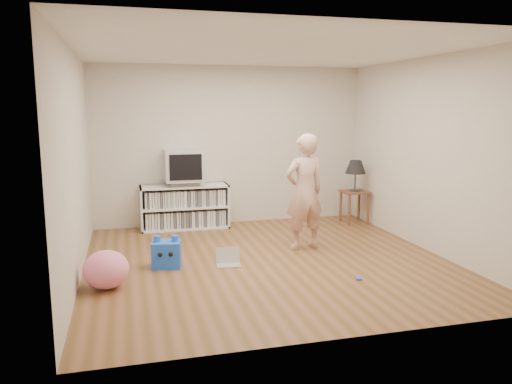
{
  "coord_description": "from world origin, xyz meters",
  "views": [
    {
      "loc": [
        -1.69,
        -5.88,
        1.93
      ],
      "look_at": [
        -0.05,
        0.4,
        0.83
      ],
      "focal_mm": 35.0,
      "sensor_mm": 36.0,
      "label": 1
    }
  ],
  "objects_px": {
    "person": "(304,192)",
    "plush_blue": "(167,254)",
    "table_lamp": "(356,168)",
    "side_table": "(354,199)",
    "crt_tv": "(184,165)",
    "plush_pink": "(106,270)",
    "laptop": "(228,260)",
    "media_unit": "(185,207)",
    "dvd_deck": "(184,183)"
  },
  "relations": [
    {
      "from": "person",
      "to": "plush_blue",
      "type": "xyz_separation_m",
      "value": [
        -1.9,
        -0.36,
        -0.63
      ]
    },
    {
      "from": "table_lamp",
      "to": "plush_blue",
      "type": "distance_m",
      "value": 3.7
    },
    {
      "from": "person",
      "to": "side_table",
      "type": "bearing_deg",
      "value": -147.81
    },
    {
      "from": "side_table",
      "to": "crt_tv",
      "type": "bearing_deg",
      "value": 172.54
    },
    {
      "from": "side_table",
      "to": "person",
      "type": "xyz_separation_m",
      "value": [
        -1.35,
        -1.22,
        0.38
      ]
    },
    {
      "from": "crt_tv",
      "to": "plush_pink",
      "type": "relative_size",
      "value": 1.23
    },
    {
      "from": "crt_tv",
      "to": "plush_pink",
      "type": "height_order",
      "value": "crt_tv"
    },
    {
      "from": "laptop",
      "to": "plush_blue",
      "type": "height_order",
      "value": "plush_blue"
    },
    {
      "from": "person",
      "to": "laptop",
      "type": "height_order",
      "value": "person"
    },
    {
      "from": "plush_blue",
      "to": "media_unit",
      "type": "bearing_deg",
      "value": 87.04
    },
    {
      "from": "plush_blue",
      "to": "crt_tv",
      "type": "bearing_deg",
      "value": 86.92
    },
    {
      "from": "side_table",
      "to": "table_lamp",
      "type": "relative_size",
      "value": 1.07
    },
    {
      "from": "side_table",
      "to": "table_lamp",
      "type": "xyz_separation_m",
      "value": [
        0.0,
        0.0,
        0.53
      ]
    },
    {
      "from": "crt_tv",
      "to": "laptop",
      "type": "height_order",
      "value": "crt_tv"
    },
    {
      "from": "media_unit",
      "to": "dvd_deck",
      "type": "relative_size",
      "value": 3.11
    },
    {
      "from": "person",
      "to": "media_unit",
      "type": "bearing_deg",
      "value": -57.93
    },
    {
      "from": "plush_blue",
      "to": "plush_pink",
      "type": "relative_size",
      "value": 0.81
    },
    {
      "from": "person",
      "to": "laptop",
      "type": "distance_m",
      "value": 1.45
    },
    {
      "from": "plush_blue",
      "to": "plush_pink",
      "type": "bearing_deg",
      "value": -130.58
    },
    {
      "from": "crt_tv",
      "to": "plush_pink",
      "type": "xyz_separation_m",
      "value": [
        -1.14,
        -2.51,
        -0.81
      ]
    },
    {
      "from": "table_lamp",
      "to": "dvd_deck",
      "type": "bearing_deg",
      "value": 172.47
    },
    {
      "from": "person",
      "to": "plush_pink",
      "type": "distance_m",
      "value": 2.81
    },
    {
      "from": "dvd_deck",
      "to": "laptop",
      "type": "relative_size",
      "value": 1.41
    },
    {
      "from": "dvd_deck",
      "to": "plush_pink",
      "type": "bearing_deg",
      "value": -114.39
    },
    {
      "from": "side_table",
      "to": "person",
      "type": "relative_size",
      "value": 0.35
    },
    {
      "from": "crt_tv",
      "to": "laptop",
      "type": "bearing_deg",
      "value": -81.83
    },
    {
      "from": "side_table",
      "to": "plush_pink",
      "type": "relative_size",
      "value": 1.12
    },
    {
      "from": "crt_tv",
      "to": "table_lamp",
      "type": "xyz_separation_m",
      "value": [
        2.8,
        -0.37,
        -0.08
      ]
    },
    {
      "from": "laptop",
      "to": "plush_blue",
      "type": "relative_size",
      "value": 0.81
    },
    {
      "from": "dvd_deck",
      "to": "table_lamp",
      "type": "xyz_separation_m",
      "value": [
        2.8,
        -0.37,
        0.21
      ]
    },
    {
      "from": "plush_blue",
      "to": "person",
      "type": "bearing_deg",
      "value": 20.74
    },
    {
      "from": "person",
      "to": "plush_pink",
      "type": "relative_size",
      "value": 3.24
    },
    {
      "from": "side_table",
      "to": "person",
      "type": "bearing_deg",
      "value": -137.8
    },
    {
      "from": "person",
      "to": "plush_blue",
      "type": "bearing_deg",
      "value": 0.71
    },
    {
      "from": "dvd_deck",
      "to": "person",
      "type": "bearing_deg",
      "value": -47.64
    },
    {
      "from": "media_unit",
      "to": "table_lamp",
      "type": "distance_m",
      "value": 2.89
    },
    {
      "from": "table_lamp",
      "to": "laptop",
      "type": "bearing_deg",
      "value": -146.27
    },
    {
      "from": "media_unit",
      "to": "plush_pink",
      "type": "bearing_deg",
      "value": -114.26
    },
    {
      "from": "crt_tv",
      "to": "person",
      "type": "bearing_deg",
      "value": -47.58
    },
    {
      "from": "media_unit",
      "to": "side_table",
      "type": "relative_size",
      "value": 2.55
    },
    {
      "from": "plush_pink",
      "to": "side_table",
      "type": "bearing_deg",
      "value": 28.59
    },
    {
      "from": "person",
      "to": "plush_blue",
      "type": "height_order",
      "value": "person"
    },
    {
      "from": "media_unit",
      "to": "side_table",
      "type": "distance_m",
      "value": 2.83
    },
    {
      "from": "person",
      "to": "plush_pink",
      "type": "height_order",
      "value": "person"
    },
    {
      "from": "plush_blue",
      "to": "dvd_deck",
      "type": "bearing_deg",
      "value": 86.94
    },
    {
      "from": "dvd_deck",
      "to": "crt_tv",
      "type": "bearing_deg",
      "value": -90.0
    },
    {
      "from": "media_unit",
      "to": "table_lamp",
      "type": "height_order",
      "value": "table_lamp"
    },
    {
      "from": "crt_tv",
      "to": "side_table",
      "type": "bearing_deg",
      "value": -7.46
    },
    {
      "from": "crt_tv",
      "to": "laptop",
      "type": "distance_m",
      "value": 2.27
    },
    {
      "from": "crt_tv",
      "to": "table_lamp",
      "type": "relative_size",
      "value": 1.17
    }
  ]
}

